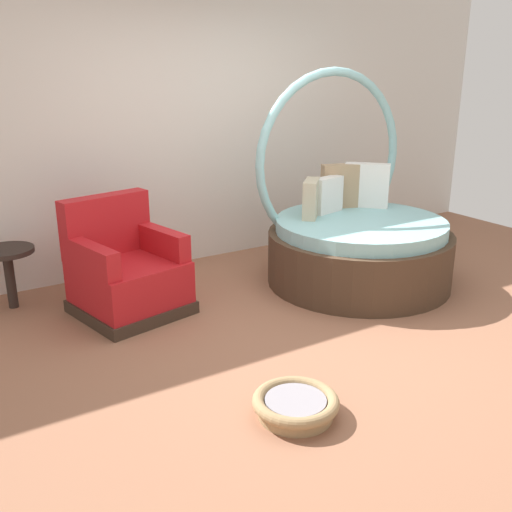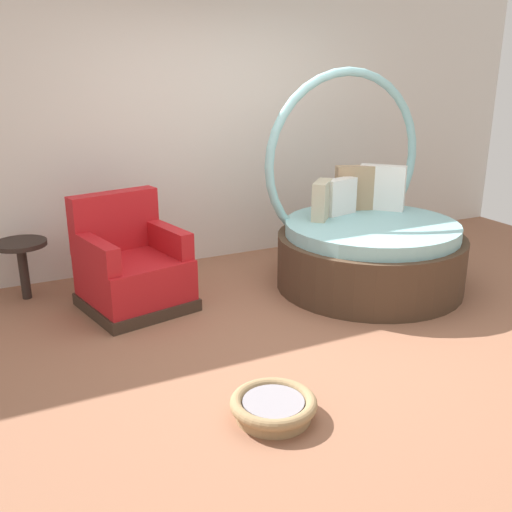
{
  "view_description": "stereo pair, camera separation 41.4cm",
  "coord_description": "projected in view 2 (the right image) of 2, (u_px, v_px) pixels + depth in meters",
  "views": [
    {
      "loc": [
        -2.43,
        -3.21,
        1.95
      ],
      "look_at": [
        -0.21,
        0.38,
        0.55
      ],
      "focal_mm": 40.59,
      "sensor_mm": 36.0,
      "label": 1
    },
    {
      "loc": [
        -2.07,
        -3.42,
        1.95
      ],
      "look_at": [
        -0.21,
        0.38,
        0.55
      ],
      "focal_mm": 40.59,
      "sensor_mm": 36.0,
      "label": 2
    }
  ],
  "objects": [
    {
      "name": "ground_plane",
      "position": [
        302.0,
        336.0,
        4.39
      ],
      "size": [
        8.0,
        8.0,
        0.02
      ],
      "primitive_type": "cube",
      "color": "#936047"
    },
    {
      "name": "red_armchair",
      "position": [
        131.0,
        269.0,
        4.83
      ],
      "size": [
        0.95,
        0.95,
        0.94
      ],
      "color": "#38281E",
      "rests_on": "ground_plane"
    },
    {
      "name": "side_table",
      "position": [
        21.0,
        252.0,
        4.96
      ],
      "size": [
        0.44,
        0.44,
        0.52
      ],
      "color": "#2D231E",
      "rests_on": "ground_plane"
    },
    {
      "name": "back_wall",
      "position": [
        198.0,
        126.0,
        5.76
      ],
      "size": [
        8.0,
        0.12,
        2.74
      ],
      "primitive_type": "cube",
      "color": "silver",
      "rests_on": "ground_plane"
    },
    {
      "name": "round_daybed",
      "position": [
        366.0,
        242.0,
        5.3
      ],
      "size": [
        1.69,
        1.69,
        1.94
      ],
      "color": "#473323",
      "rests_on": "ground_plane"
    },
    {
      "name": "pet_basket",
      "position": [
        273.0,
        406.0,
        3.35
      ],
      "size": [
        0.51,
        0.51,
        0.13
      ],
      "color": "#9E7F56",
      "rests_on": "ground_plane"
    }
  ]
}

